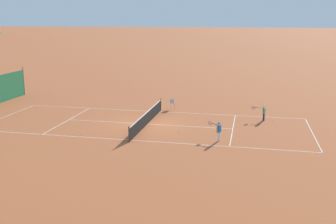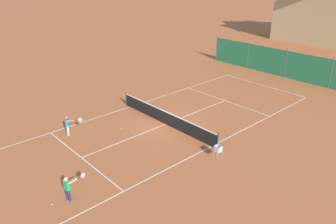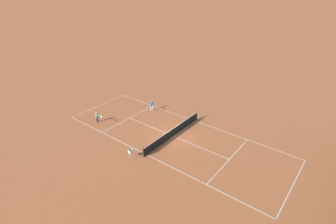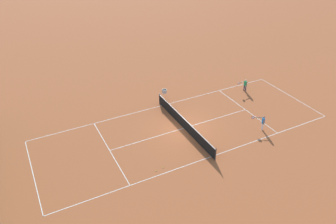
{
  "view_description": "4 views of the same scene",
  "coord_description": "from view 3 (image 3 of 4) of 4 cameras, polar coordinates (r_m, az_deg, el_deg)",
  "views": [
    {
      "loc": [
        -27.71,
        -7.44,
        7.85
      ],
      "look_at": [
        0.99,
        -1.39,
        0.78
      ],
      "focal_mm": 42.0,
      "sensor_mm": 36.0,
      "label": 1
    },
    {
      "loc": [
        14.99,
        -13.43,
        9.87
      ],
      "look_at": [
        0.59,
        -0.33,
        1.2
      ],
      "focal_mm": 35.0,
      "sensor_mm": 36.0,
      "label": 2
    },
    {
      "loc": [
        18.55,
        13.73,
        14.86
      ],
      "look_at": [
        -1.77,
        -2.06,
        1.45
      ],
      "focal_mm": 28.0,
      "sensor_mm": 36.0,
      "label": 3
    },
    {
      "loc": [
        -19.15,
        11.38,
        15.46
      ],
      "look_at": [
        1.07,
        0.92,
        1.25
      ],
      "focal_mm": 35.0,
      "sensor_mm": 36.0,
      "label": 4
    }
  ],
  "objects": [
    {
      "name": "tennis_ball_near_corner",
      "position": [
        28.31,
        12.58,
        -4.81
      ],
      "size": [
        0.07,
        0.07,
        0.07
      ],
      "primitive_type": "sphere",
      "color": "#CCE033",
      "rests_on": "ground"
    },
    {
      "name": "tennis_ball_alley_right",
      "position": [
        29.83,
        -1.25,
        -2.29
      ],
      "size": [
        0.07,
        0.07,
        0.07
      ],
      "primitive_type": "sphere",
      "color": "#CCE033",
      "rests_on": "ground"
    },
    {
      "name": "ground_plane",
      "position": [
        27.45,
        1.14,
        -5.27
      ],
      "size": [
        600.0,
        600.0,
        0.0
      ],
      "primitive_type": "plane",
      "color": "#A8542D"
    },
    {
      "name": "ball_hopper",
      "position": [
        24.31,
        -8.16,
        -8.55
      ],
      "size": [
        0.36,
        0.36,
        0.89
      ],
      "color": "#B7B7BC",
      "rests_on": "ground"
    },
    {
      "name": "tennis_ball_mid_court",
      "position": [
        31.67,
        -15.62,
        -1.51
      ],
      "size": [
        0.07,
        0.07,
        0.07
      ],
      "primitive_type": "sphere",
      "color": "#CCE033",
      "rests_on": "ground"
    },
    {
      "name": "tennis_ball_by_net_right",
      "position": [
        28.43,
        11.47,
        -4.53
      ],
      "size": [
        0.07,
        0.07,
        0.07
      ],
      "primitive_type": "sphere",
      "color": "#CCE033",
      "rests_on": "ground"
    },
    {
      "name": "player_far_baseline",
      "position": [
        32.24,
        -3.55,
        1.51
      ],
      "size": [
        0.83,
        0.91,
        1.29
      ],
      "color": "white",
      "rests_on": "ground"
    },
    {
      "name": "tennis_net",
      "position": [
        27.18,
        1.14,
        -4.38
      ],
      "size": [
        9.18,
        0.08,
        1.06
      ],
      "color": "#2D2D2D",
      "rests_on": "ground"
    },
    {
      "name": "court_line_markings",
      "position": [
        27.44,
        1.14,
        -5.26
      ],
      "size": [
        8.25,
        23.85,
        0.01
      ],
      "color": "white",
      "rests_on": "ground"
    },
    {
      "name": "player_near_baseline",
      "position": [
        30.7,
        -15.16,
        -0.94
      ],
      "size": [
        0.42,
        1.07,
        1.25
      ],
      "color": "#23284C",
      "rests_on": "ground"
    }
  ]
}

